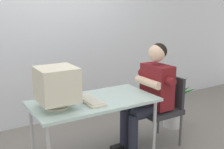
# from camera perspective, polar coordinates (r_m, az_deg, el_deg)

# --- Properties ---
(wall_back) EXTENTS (8.00, 0.10, 3.00)m
(wall_back) POSITION_cam_1_polar(r_m,az_deg,el_deg) (4.20, -9.17, 11.10)
(wall_back) COLOR silver
(wall_back) RESTS_ON ground_plane
(desk) EXTENTS (1.33, 0.68, 0.72)m
(desk) POSITION_cam_1_polar(r_m,az_deg,el_deg) (2.97, -3.70, -6.25)
(desk) COLOR #B7B7BC
(desk) RESTS_ON ground_plane
(crt_monitor) EXTENTS (0.37, 0.37, 0.41)m
(crt_monitor) POSITION_cam_1_polar(r_m,az_deg,el_deg) (2.70, -11.20, -2.08)
(crt_monitor) COLOR beige
(crt_monitor) RESTS_ON desk
(keyboard) EXTENTS (0.17, 0.42, 0.03)m
(keyboard) POSITION_cam_1_polar(r_m,az_deg,el_deg) (2.89, -4.51, -5.35)
(keyboard) COLOR beige
(keyboard) RESTS_ON desk
(office_chair) EXTENTS (0.47, 0.47, 0.85)m
(office_chair) POSITION_cam_1_polar(r_m,az_deg,el_deg) (3.51, 10.13, -6.23)
(office_chair) COLOR #4C4C51
(office_chair) RESTS_ON ground_plane
(person_seated) EXTENTS (0.69, 0.60, 1.27)m
(person_seated) POSITION_cam_1_polar(r_m,az_deg,el_deg) (3.33, 7.85, -3.49)
(person_seated) COLOR maroon
(person_seated) RESTS_ON ground_plane
(potted_plant) EXTENTS (0.54, 0.59, 0.74)m
(potted_plant) POSITION_cam_1_polar(r_m,az_deg,el_deg) (4.04, 12.48, -5.84)
(potted_plant) COLOR silver
(potted_plant) RESTS_ON ground_plane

